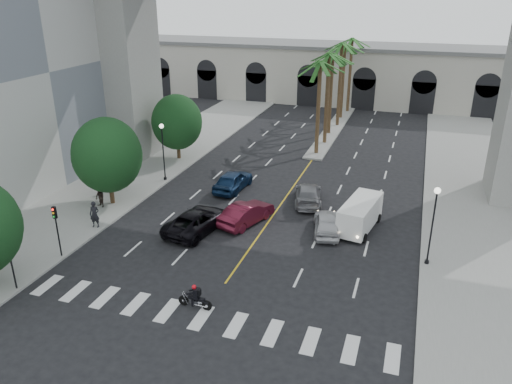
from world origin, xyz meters
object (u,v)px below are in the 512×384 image
at_px(car_b, 246,213).
at_px(cargo_van, 360,214).
at_px(lamp_post_left_far, 163,147).
at_px(traffic_signal_near, 9,253).
at_px(car_c, 197,221).
at_px(car_d, 308,194).
at_px(car_a, 327,223).
at_px(motorcycle_rider, 196,298).
at_px(car_e, 233,180).
at_px(traffic_signal_far, 56,223).
at_px(pedestrian_a, 95,215).
at_px(lamp_post_right, 433,220).
at_px(pedestrian_b, 100,197).

relative_size(car_b, cargo_van, 0.92).
xyz_separation_m(lamp_post_left_far, cargo_van, (18.02, -4.25, -2.00)).
relative_size(lamp_post_left_far, traffic_signal_near, 1.47).
height_order(lamp_post_left_far, car_c, lamp_post_left_far).
bearing_deg(car_d, cargo_van, 129.59).
bearing_deg(traffic_signal_near, car_a, 39.52).
height_order(motorcycle_rider, car_e, car_e).
height_order(traffic_signal_far, car_c, traffic_signal_far).
relative_size(car_d, pedestrian_a, 2.62).
bearing_deg(car_d, car_c, 36.01).
xyz_separation_m(motorcycle_rider, car_d, (2.63, 16.05, 0.09)).
xyz_separation_m(motorcycle_rider, car_a, (5.09, 11.26, 0.11)).
bearing_deg(car_a, lamp_post_right, 147.69).
distance_m(motorcycle_rider, car_e, 17.30).
bearing_deg(car_e, car_c, 96.00).
xyz_separation_m(car_e, pedestrian_b, (-8.60, -7.04, 0.09)).
height_order(car_c, pedestrian_b, pedestrian_b).
distance_m(traffic_signal_far, car_d, 19.25).
relative_size(traffic_signal_near, pedestrian_b, 2.27).
distance_m(car_e, cargo_van, 12.21).
bearing_deg(lamp_post_right, pedestrian_a, -174.58).
xyz_separation_m(lamp_post_left_far, traffic_signal_near, (0.10, -18.50, -0.71)).
relative_size(cargo_van, pedestrian_b, 3.37).
relative_size(car_b, car_d, 0.96).
height_order(car_a, car_b, car_b).
relative_size(lamp_post_left_far, pedestrian_b, 3.33).
height_order(car_a, car_e, car_e).
height_order(car_b, car_d, car_b).
xyz_separation_m(motorcycle_rider, car_e, (-4.20, 16.79, 0.20)).
distance_m(car_b, cargo_van, 8.29).
height_order(pedestrian_a, pedestrian_b, pedestrian_a).
height_order(lamp_post_left_far, car_e, lamp_post_left_far).
bearing_deg(lamp_post_right, car_a, 160.09).
bearing_deg(lamp_post_left_far, lamp_post_right, -19.33).
bearing_deg(motorcycle_rider, car_e, 105.64).
xyz_separation_m(car_b, car_e, (-3.32, 5.92, 0.04)).
bearing_deg(lamp_post_right, pedestrian_b, 177.71).
distance_m(traffic_signal_near, car_e, 19.71).
relative_size(lamp_post_right, motorcycle_rider, 2.65).
xyz_separation_m(car_d, pedestrian_a, (-13.67, -9.49, 0.39)).
distance_m(traffic_signal_far, car_e, 16.00).
relative_size(motorcycle_rider, car_b, 0.41).
bearing_deg(lamp_post_left_far, motorcycle_rider, -57.24).
bearing_deg(car_c, traffic_signal_near, 66.23).
xyz_separation_m(car_a, car_c, (-8.98, -2.66, 0.04)).
height_order(lamp_post_left_far, motorcycle_rider, lamp_post_left_far).
height_order(lamp_post_right, car_b, lamp_post_right).
bearing_deg(motorcycle_rider, lamp_post_left_far, 124.36).
bearing_deg(car_e, motorcycle_rider, 107.88).
xyz_separation_m(car_a, car_e, (-9.29, 5.52, 0.09)).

